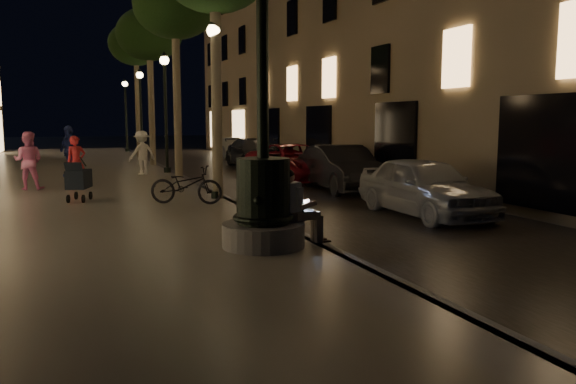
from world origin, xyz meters
name	(u,v)px	position (x,y,z in m)	size (l,w,h in m)	color
ground	(180,180)	(0.00, 15.00, 0.00)	(120.00, 120.00, 0.00)	black
cobble_lane	(253,176)	(3.00, 15.00, 0.01)	(6.00, 45.00, 0.02)	black
promenade	(70,181)	(-4.00, 15.00, 0.10)	(8.00, 45.00, 0.20)	slate
curb_strip	(180,177)	(0.00, 15.00, 0.10)	(0.25, 45.00, 0.20)	#59595B
building_right	(369,13)	(10.00, 18.00, 7.50)	(8.00, 36.00, 15.00)	#7B6B4D
fountain_lamppost	(263,187)	(-1.00, 2.00, 1.21)	(1.40, 1.40, 5.21)	#59595B
seated_man_laptop	(297,204)	(-0.39, 2.00, 0.89)	(0.93, 0.31, 1.30)	tan
tree_second	(175,7)	(-0.20, 14.00, 6.33)	(3.00, 3.00, 7.40)	#6B604C
tree_third	(149,36)	(-0.30, 20.00, 6.14)	(3.00, 3.00, 7.20)	#6B604C
tree_far	(136,45)	(-0.22, 26.00, 6.43)	(3.00, 3.00, 7.50)	#6B604C
lamp_curb_a	(214,85)	(-0.30, 8.00, 3.24)	(0.36, 0.36, 4.81)	black
lamp_curb_b	(165,97)	(-0.30, 16.00, 3.24)	(0.36, 0.36, 4.81)	black
lamp_curb_c	(141,102)	(-0.30, 24.00, 3.24)	(0.36, 0.36, 4.81)	black
lamp_curb_d	(126,106)	(-0.30, 32.00, 3.24)	(0.36, 0.36, 4.81)	black
stroller	(79,179)	(-3.79, 8.76, 0.78)	(0.70, 1.14, 1.16)	black
car_front	(425,186)	(4.00, 4.52, 0.72)	(1.71, 4.25, 1.45)	#A2A6AA
car_second	(342,168)	(4.31, 9.55, 0.75)	(1.58, 4.54, 1.49)	black
car_third	(294,162)	(4.00, 13.00, 0.70)	(2.33, 5.06, 1.41)	maroon
car_rear	(253,153)	(4.51, 19.54, 0.70)	(1.95, 4.80, 1.39)	#313236
car_fifth	(229,148)	(5.03, 25.85, 0.62)	(1.31, 3.76, 1.24)	gray
pedestrian_red	(76,162)	(-3.78, 11.92, 1.02)	(0.60, 0.39, 1.63)	red
pedestrian_pink	(28,161)	(-5.15, 11.94, 1.09)	(0.86, 0.67, 1.78)	pink
pedestrian_white	(142,153)	(-1.34, 15.48, 1.05)	(1.10, 0.63, 1.70)	white
pedestrian_blue	(69,151)	(-3.96, 15.61, 1.16)	(1.12, 0.47, 1.91)	navy
bicycle	(186,185)	(-1.26, 7.27, 0.69)	(0.65, 1.86, 0.98)	black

